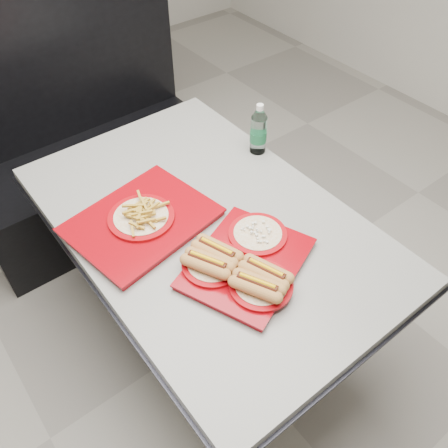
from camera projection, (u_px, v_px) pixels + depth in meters
ground at (211, 331)px, 2.23m from camera, size 6.00×6.00×0.00m
diner_table at (208, 249)px, 1.82m from camera, size 0.92×1.42×0.75m
booth_bench at (88, 152)px, 2.55m from camera, size 1.30×0.57×1.35m
tray_near at (243, 262)px, 1.51m from camera, size 0.50×0.45×0.09m
tray_far at (141, 219)px, 1.66m from camera, size 0.53×0.45×0.09m
water_bottle at (258, 132)px, 1.91m from camera, size 0.07×0.07×0.22m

